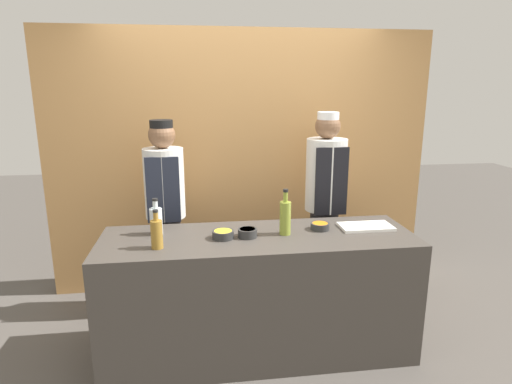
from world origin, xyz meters
TOP-DOWN VIEW (x-y plane):
  - ground_plane at (0.00, 0.00)m, footprint 14.00×14.00m
  - cabinet_wall at (0.00, 1.19)m, footprint 3.52×0.18m
  - counter at (0.00, 0.00)m, footprint 2.19×0.70m
  - sauce_bowl_red at (-0.08, -0.01)m, footprint 0.13×0.13m
  - sauce_bowl_yellow at (-0.25, -0.02)m, footprint 0.15×0.15m
  - sauce_bowl_orange at (0.46, 0.08)m, footprint 0.14×0.14m
  - cutting_board at (0.80, 0.07)m, footprint 0.38×0.21m
  - bottle_oil at (0.19, 0.01)m, footprint 0.08×0.08m
  - bottle_vinegar at (-0.68, -0.14)m, footprint 0.08×0.08m
  - bottle_clear at (-0.71, 0.13)m, footprint 0.09×0.09m
  - chef_left at (-0.68, 0.70)m, footprint 0.33×0.33m
  - chef_right at (0.68, 0.70)m, footprint 0.34×0.34m

SIDE VIEW (x-z plane):
  - ground_plane at x=0.00m, z-range 0.00..0.00m
  - counter at x=0.00m, z-range 0.00..0.89m
  - cutting_board at x=0.80m, z-range 0.89..0.91m
  - chef_left at x=-0.68m, z-range 0.08..1.72m
  - sauce_bowl_orange at x=0.46m, z-range 0.89..0.94m
  - sauce_bowl_yellow at x=-0.25m, z-range 0.89..0.95m
  - chef_right at x=0.68m, z-range 0.08..1.77m
  - sauce_bowl_red at x=-0.08m, z-range 0.89..0.95m
  - bottle_vinegar at x=-0.68m, z-range 0.86..1.12m
  - bottle_clear at x=-0.71m, z-range 0.86..1.12m
  - bottle_oil at x=0.19m, z-range 0.86..1.18m
  - cabinet_wall at x=0.00m, z-range 0.00..2.40m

